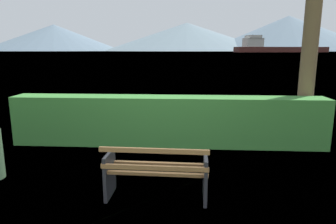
% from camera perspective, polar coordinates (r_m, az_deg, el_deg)
% --- Properties ---
extents(ground_plane, '(1400.00, 1400.00, 0.00)m').
position_cam_1_polar(ground_plane, '(4.69, -2.10, -15.79)').
color(ground_plane, olive).
extents(water_surface, '(620.00, 620.00, 0.00)m').
position_cam_1_polar(water_surface, '(310.52, 3.51, 11.33)').
color(water_surface, '#6B8EA3').
rests_on(water_surface, ground_plane).
extents(park_bench, '(1.52, 0.62, 0.87)m').
position_cam_1_polar(park_bench, '(4.46, -2.24, -11.34)').
color(park_bench, '#A0703F').
rests_on(park_bench, ground_plane).
extents(hedge_row, '(7.11, 0.64, 1.13)m').
position_cam_1_polar(hedge_row, '(6.91, -0.07, -1.69)').
color(hedge_row, '#387A33').
rests_on(hedge_row, ground_plane).
extents(cargo_ship_large, '(86.58, 30.56, 14.77)m').
position_cam_1_polar(cargo_ship_large, '(292.26, 19.61, 11.47)').
color(cargo_ship_large, '#471E19').
rests_on(cargo_ship_large, water_surface).
extents(distant_hills, '(716.23, 340.03, 61.68)m').
position_cam_1_polar(distant_hills, '(583.05, 4.40, 14.24)').
color(distant_hills, slate).
rests_on(distant_hills, ground_plane).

